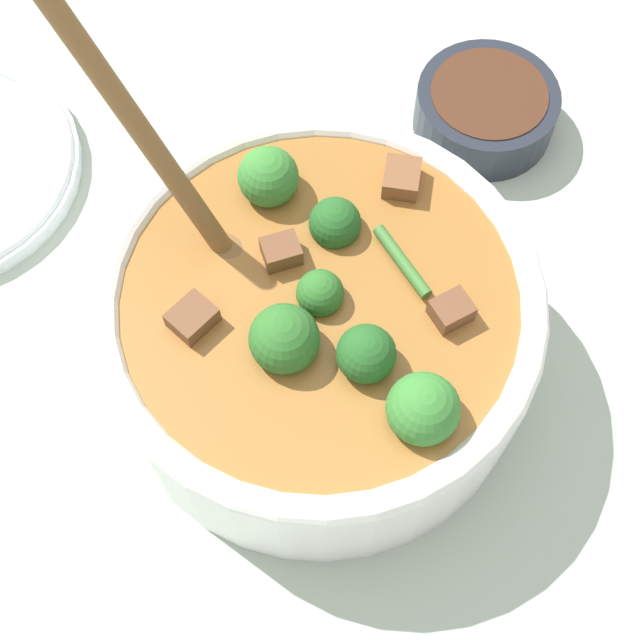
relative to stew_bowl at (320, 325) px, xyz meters
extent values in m
plane|color=#ADBCAD|center=(0.00, 0.00, -0.05)|extent=(4.00, 4.00, 0.00)
cylinder|color=white|center=(0.00, 0.00, -0.01)|extent=(0.25, 0.25, 0.08)
torus|color=white|center=(0.00, 0.00, 0.03)|extent=(0.25, 0.25, 0.02)
cylinder|color=#9E662D|center=(0.00, 0.00, 0.00)|extent=(0.23, 0.23, 0.06)
sphere|color=#2D6B28|center=(0.00, -0.04, 0.04)|extent=(0.04, 0.04, 0.04)
cylinder|color=#6B9956|center=(0.00, -0.04, 0.02)|extent=(0.01, 0.01, 0.02)
sphere|color=#2D6B28|center=(0.00, 0.00, 0.04)|extent=(0.03, 0.03, 0.03)
cylinder|color=#6B9956|center=(0.00, 0.00, 0.02)|extent=(0.01, 0.01, 0.01)
sphere|color=#387F33|center=(-0.06, 0.05, 0.05)|extent=(0.04, 0.04, 0.04)
cylinder|color=#6B9956|center=(-0.06, 0.05, 0.02)|extent=(0.01, 0.01, 0.02)
sphere|color=#387F33|center=(0.08, -0.03, 0.04)|extent=(0.04, 0.04, 0.04)
cylinder|color=#6B9956|center=(0.08, -0.03, 0.01)|extent=(0.01, 0.01, 0.02)
sphere|color=#235B23|center=(0.04, -0.02, 0.04)|extent=(0.03, 0.03, 0.03)
cylinder|color=#6B9956|center=(0.04, -0.02, 0.02)|extent=(0.01, 0.01, 0.01)
sphere|color=#235B23|center=(-0.02, 0.04, 0.04)|extent=(0.03, 0.03, 0.03)
cylinder|color=#6B9956|center=(-0.02, 0.04, 0.02)|extent=(0.01, 0.01, 0.01)
cube|color=brown|center=(0.00, 0.09, 0.04)|extent=(0.03, 0.03, 0.02)
cube|color=brown|center=(-0.05, -0.05, 0.04)|extent=(0.02, 0.03, 0.02)
cube|color=brown|center=(0.07, 0.03, 0.04)|extent=(0.03, 0.03, 0.02)
cube|color=brown|center=(-0.03, 0.01, 0.04)|extent=(0.03, 0.03, 0.02)
cylinder|color=#3D7533|center=(0.03, 0.04, 0.04)|extent=(0.05, 0.03, 0.01)
ellipsoid|color=brown|center=(-0.06, 0.00, 0.03)|extent=(0.04, 0.03, 0.01)
cylinder|color=brown|center=(-0.11, 0.00, 0.11)|extent=(0.10, 0.01, 0.17)
cylinder|color=#232833|center=(0.00, 0.22, -0.04)|extent=(0.10, 0.10, 0.04)
cylinder|color=#472819|center=(0.00, 0.22, -0.02)|extent=(0.08, 0.08, 0.01)
camera|label=1|loc=(0.12, -0.19, 0.47)|focal=50.00mm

